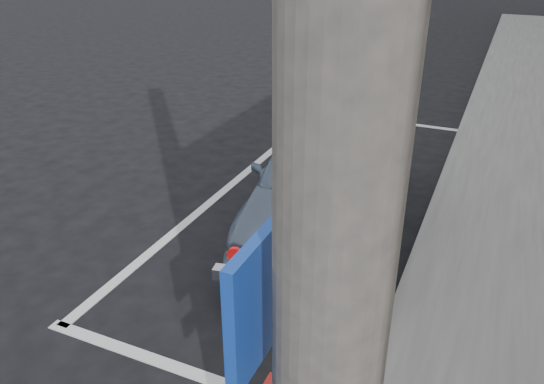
{
  "coord_description": "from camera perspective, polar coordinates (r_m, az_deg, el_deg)",
  "views": [
    {
      "loc": [
        2.39,
        -3.18,
        3.23
      ],
      "look_at": [
        0.34,
        1.43,
        0.75
      ],
      "focal_mm": 35.0,
      "sensor_mm": 36.0,
      "label": 1
    }
  ],
  "objects": [
    {
      "name": "pline_front",
      "position": [
        10.37,
        12.35,
        7.44
      ],
      "size": [
        3.0,
        0.12,
        0.01
      ],
      "primitive_type": "cube",
      "color": "silver",
      "rests_on": "ground"
    },
    {
      "name": "ground",
      "position": [
        5.12,
        -10.33,
        -13.44
      ],
      "size": [
        80.0,
        80.0,
        0.0
      ],
      "primitive_type": "plane",
      "color": "black",
      "rests_on": "ground"
    },
    {
      "name": "retro_coupe",
      "position": [
        6.33,
        5.68,
        2.11
      ],
      "size": [
        2.19,
        4.06,
        1.31
      ],
      "rotation": [
        0.0,
        0.0,
        0.17
      ],
      "color": "slate",
      "rests_on": "ground"
    },
    {
      "name": "pline_side",
      "position": [
        7.7,
        -3.71,
        1.36
      ],
      "size": [
        0.12,
        7.0,
        0.01
      ],
      "primitive_type": "cube",
      "color": "silver",
      "rests_on": "ground"
    },
    {
      "name": "pline_rear",
      "position": [
        4.59,
        -8.44,
        -18.75
      ],
      "size": [
        3.0,
        0.12,
        0.01
      ],
      "primitive_type": "cube",
      "color": "silver",
      "rests_on": "ground"
    },
    {
      "name": "cat",
      "position": [
        5.22,
        1.92,
        -10.48
      ],
      "size": [
        0.25,
        0.46,
        0.25
      ],
      "rotation": [
        0.0,
        0.0,
        0.17
      ],
      "color": "brown",
      "rests_on": "ground"
    }
  ]
}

